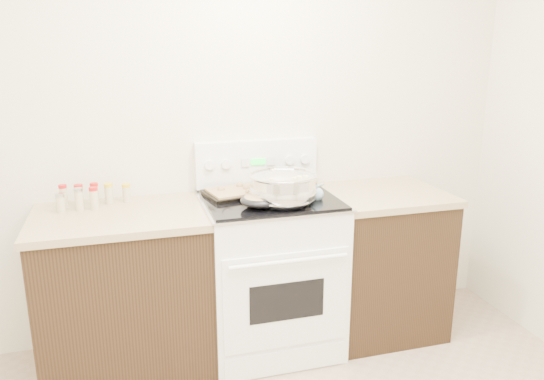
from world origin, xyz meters
name	(u,v)px	position (x,y,z in m)	size (l,w,h in m)	color
room_shell	(288,78)	(0.00, 0.00, 1.70)	(4.10, 3.60, 2.75)	beige
counter_left	(126,291)	(-0.48, 1.43, 0.46)	(0.93, 0.67, 0.92)	black
counter_right	(379,261)	(1.08, 1.43, 0.46)	(0.73, 0.67, 0.92)	black
kitchen_range	(269,270)	(0.35, 1.42, 0.49)	(0.78, 0.73, 1.22)	white
mixing_bowl	(283,189)	(0.38, 1.27, 1.03)	(0.43, 0.43, 0.22)	silver
roasting_pan	(270,196)	(0.31, 1.28, 0.99)	(0.43, 0.38, 0.11)	black
baking_sheet	(241,191)	(0.20, 1.52, 0.96)	(0.44, 0.35, 0.06)	black
wooden_spoon	(260,199)	(0.28, 1.36, 0.95)	(0.10, 0.24, 0.04)	tan
blue_ladle	(317,193)	(0.60, 1.32, 0.98)	(0.16, 0.25, 0.10)	#88B0CB
spice_jars	(89,196)	(-0.64, 1.59, 0.98)	(0.39, 0.15, 0.13)	#BFB28C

